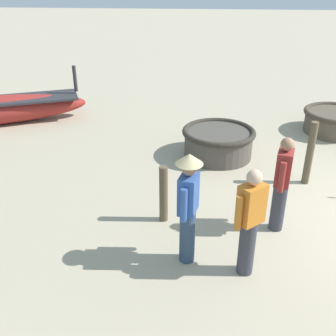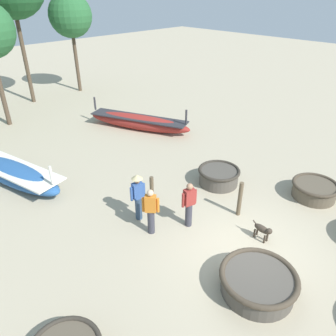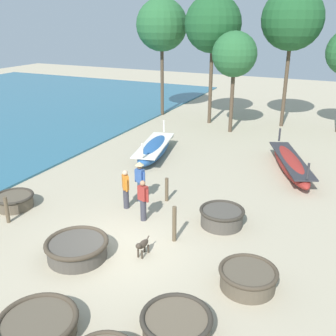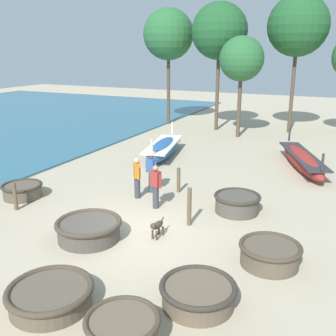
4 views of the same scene
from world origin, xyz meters
name	(u,v)px [view 3 (image 3 of 4)]	position (x,y,z in m)	size (l,w,h in m)	color
ground_plane	(121,249)	(0.00, 0.00, 0.00)	(80.00, 80.00, 0.00)	tan
coracle_far_left	(248,277)	(4.13, -0.12, 0.32)	(1.63, 1.63, 0.58)	brown
coracle_nearest	(77,248)	(-0.99, -0.95, 0.33)	(1.96, 1.96, 0.60)	#4C473F
coracle_far_right	(222,216)	(2.41, 2.89, 0.34)	(1.60, 1.60, 0.64)	#4C473F
coracle_front_right	(14,200)	(-5.32, 0.78, 0.29)	(1.51, 1.51, 0.53)	brown
coracle_center	(38,325)	(0.15, -3.91, 0.27)	(1.91, 1.91, 0.48)	brown
coracle_front_left	(176,323)	(3.05, -2.49, 0.28)	(1.71, 1.71, 0.52)	brown
long_boat_blue_hull	(154,149)	(-3.13, 8.46, 0.40)	(2.23, 5.06, 1.41)	#285693
long_boat_ochre_hull	(290,164)	(3.77, 9.22, 0.41)	(3.10, 5.68, 1.42)	maroon
fisherman_hauling	(143,199)	(-0.28, 2.02, 0.84)	(0.51, 0.30, 1.57)	#383842
fisherman_standing_right	(126,188)	(-1.35, 2.60, 0.84)	(0.39, 0.42, 1.57)	#383842
fisherman_crouching	(140,179)	(-1.18, 3.40, 0.96)	(0.52, 0.36, 1.67)	#2D425B
dog	(142,245)	(0.79, -0.01, 0.37)	(0.24, 0.69, 0.55)	#3D3328
mooring_post_shoreline	(167,190)	(-0.20, 3.83, 0.49)	(0.14, 0.14, 0.99)	brown
mooring_post_mid_beach	(174,224)	(1.32, 1.21, 0.63)	(0.14, 0.14, 1.26)	brown
mooring_post_inland	(7,210)	(-4.62, -0.22, 0.50)	(0.14, 0.14, 1.01)	brown
tree_rightmost	(292,19)	(1.86, 17.62, 6.79)	(3.83, 3.83, 8.72)	#4C3D2D
tree_tall_back	(234,55)	(-0.87, 14.76, 4.80)	(2.72, 2.72, 6.19)	#4C3D2D
tree_left_mid	(162,25)	(-6.88, 17.10, 6.38)	(3.60, 3.60, 8.20)	#4C3D2D
tree_center	(213,24)	(-2.86, 16.36, 6.49)	(3.66, 3.66, 8.35)	#4C3D2D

